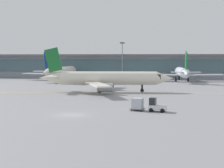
% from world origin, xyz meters
% --- Properties ---
extents(ground_plane, '(400.00, 400.00, 0.00)m').
position_xyz_m(ground_plane, '(0.00, 0.00, 0.00)').
color(ground_plane, gray).
extents(taxiway_centreline_stripe, '(109.48, 11.44, 0.01)m').
position_xyz_m(taxiway_centreline_stripe, '(0.41, 31.49, 0.00)').
color(taxiway_centreline_stripe, yellow).
rests_on(taxiway_centreline_stripe, ground_plane).
extents(terminal_concourse, '(224.49, 11.00, 9.60)m').
position_xyz_m(terminal_concourse, '(0.00, 93.19, 4.92)').
color(terminal_concourse, '#8C939E').
rests_on(terminal_concourse, ground_plane).
extents(gate_airplane_1, '(29.66, 32.02, 10.60)m').
position_xyz_m(gate_airplane_1, '(-22.60, 73.27, 3.18)').
color(gate_airplane_1, silver).
rests_on(gate_airplane_1, ground_plane).
extents(gate_airplane_2, '(28.94, 31.13, 10.32)m').
position_xyz_m(gate_airplane_2, '(20.21, 74.62, 3.09)').
color(gate_airplane_2, silver).
rests_on(gate_airplane_2, ground_plane).
extents(taxiing_regional_jet, '(32.17, 29.76, 10.65)m').
position_xyz_m(taxiing_regional_jet, '(-0.01, 33.45, 3.19)').
color(taxiing_regional_jet, silver).
rests_on(taxiing_regional_jet, ground_plane).
extents(baggage_tug, '(2.83, 2.05, 2.10)m').
position_xyz_m(baggage_tug, '(11.99, 4.65, 0.89)').
color(baggage_tug, silver).
rests_on(baggage_tug, ground_plane).
extents(cargo_dolly_lead, '(2.38, 1.99, 1.94)m').
position_xyz_m(cargo_dolly_lead, '(9.15, 5.23, 1.05)').
color(cargo_dolly_lead, '#595B60').
rests_on(cargo_dolly_lead, ground_plane).
extents(apron_light_mast_1, '(1.80, 0.36, 14.15)m').
position_xyz_m(apron_light_mast_1, '(-1.80, 85.85, 7.76)').
color(apron_light_mast_1, gray).
rests_on(apron_light_mast_1, ground_plane).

